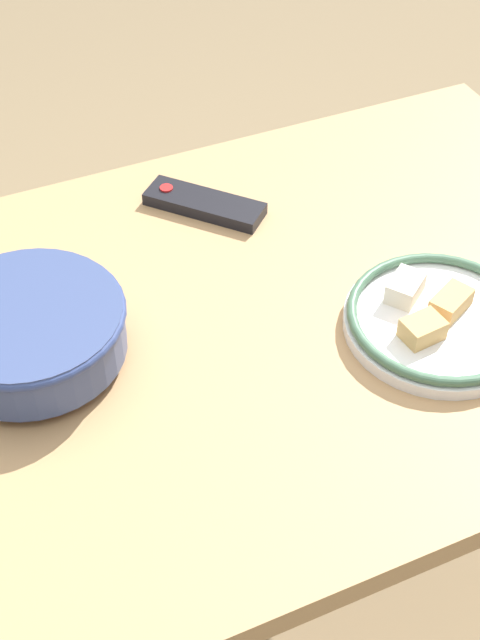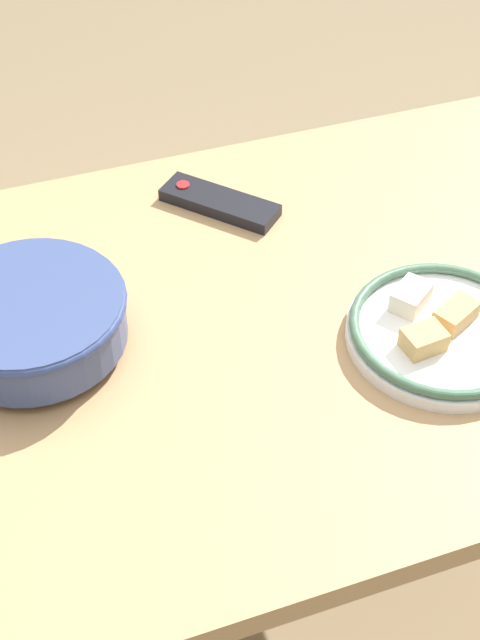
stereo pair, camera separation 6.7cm
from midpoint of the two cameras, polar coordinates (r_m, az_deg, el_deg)
name	(u,v)px [view 2 (the right image)]	position (r m, az deg, el deg)	size (l,w,h in m)	color
ground_plane	(213,605)	(1.85, -0.67, -17.81)	(8.00, 8.00, 0.00)	#7F6B4C
dining_table	(203,375)	(1.28, -0.91, -3.59)	(1.42, 0.83, 0.77)	tan
noodle_bowl	(32,319)	(1.18, -11.62, 0.04)	(0.25, 0.25, 0.09)	#384775
food_plate	(442,330)	(1.23, 14.31, -0.69)	(0.26, 0.26, 0.05)	white
tv_remote	(219,202)	(1.42, 0.04, 7.50)	(0.17, 0.18, 0.02)	black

